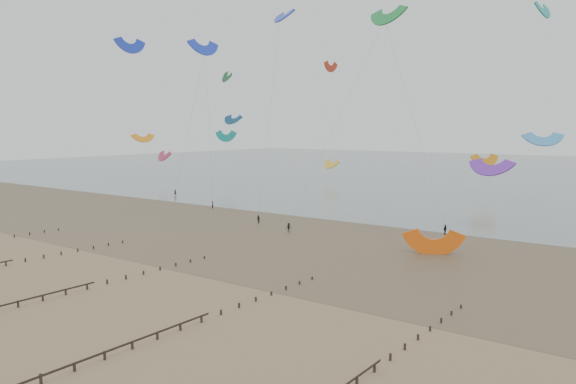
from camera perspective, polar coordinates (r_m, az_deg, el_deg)
The scene contains 6 objects.
ground at distance 74.35m, azimuth -17.32°, elevation -7.79°, with size 500.00×500.00×0.00m, color brown.
sea_and_shore at distance 100.53m, azimuth -2.71°, elevation -3.78°, with size 500.00×665.00×0.03m.
kitesurfer_lead at distance 126.05m, azimuth -7.66°, elevation -1.32°, with size 0.65×0.43×1.78m, color black.
kitesurfers at distance 100.01m, azimuth 13.33°, elevation -3.53°, with size 113.93×27.66×1.75m.
grounded_kite at distance 83.47m, azimuth 14.53°, elevation -6.14°, with size 7.29×3.82×5.56m, color #F95E0F, non-canonical shape.
kites_airborne at distance 147.12m, azimuth 7.69°, elevation 7.50°, with size 233.57×99.37×41.86m.
Camera 1 is at (58.49, -42.19, 18.05)m, focal length 35.00 mm.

